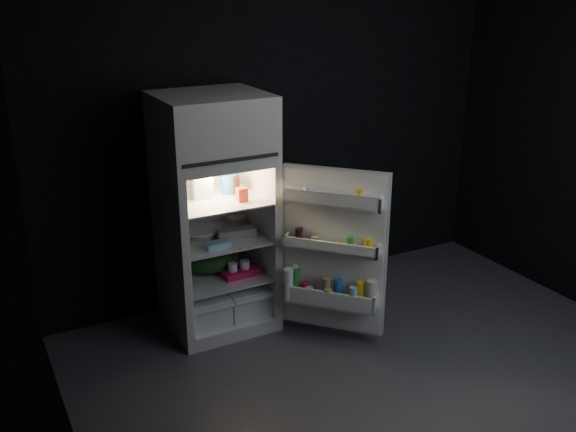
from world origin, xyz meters
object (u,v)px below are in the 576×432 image
refrigerator (214,206)px  yogurt_tray (240,272)px  fridge_door (333,255)px  egg_carton (236,233)px  milk_jug (201,182)px

refrigerator → yogurt_tray: 0.54m
refrigerator → fridge_door: (0.63, -0.65, -0.27)m
egg_carton → yogurt_tray: (0.01, -0.02, -0.31)m
refrigerator → fridge_door: refrigerator is taller
egg_carton → milk_jug: bearing=153.0°
refrigerator → egg_carton: size_ratio=6.28×
egg_carton → yogurt_tray: bearing=-57.4°
egg_carton → yogurt_tray: size_ratio=1.04×
fridge_door → egg_carton: (-0.51, 0.52, 0.08)m
fridge_door → yogurt_tray: bearing=135.2°
fridge_door → egg_carton: 0.74m
milk_jug → yogurt_tray: (0.21, -0.17, -0.69)m
refrigerator → yogurt_tray: bearing=-49.5°
refrigerator → egg_carton: (0.12, -0.13, -0.19)m
yogurt_tray → refrigerator: bearing=127.4°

